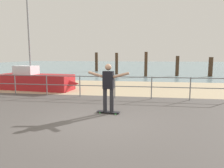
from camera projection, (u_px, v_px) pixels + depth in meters
ground_plane at (93, 134)px, 5.48m from camera, size 24.00×10.00×0.04m
beach_strip at (123, 87)px, 13.31m from camera, size 24.00×6.00×0.04m
sea_surface at (138, 65)px, 40.73m from camera, size 72.00×50.00×0.04m
railing_fence at (97, 83)px, 10.02m from camera, size 11.92×0.05×1.05m
sailboat at (38, 81)px, 12.33m from camera, size 5.04×1.87×5.21m
skateboard at (108, 112)px, 7.35m from camera, size 0.82×0.30×0.08m
skateboarder at (108, 85)px, 7.22m from camera, size 1.45×0.27×1.65m
groyne_post_0 at (96, 62)px, 26.10m from camera, size 0.36×0.36×2.33m
groyne_post_1 at (117, 64)px, 22.00m from camera, size 0.31×0.31×2.24m
groyne_post_2 at (146, 64)px, 19.77m from camera, size 0.29×0.29×2.31m
groyne_post_3 at (177, 66)px, 20.39m from camera, size 0.34×0.34×1.93m
groyne_post_4 at (211, 67)px, 19.81m from camera, size 0.40×0.40×1.83m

